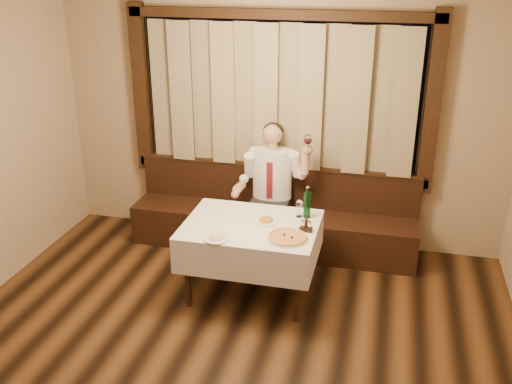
% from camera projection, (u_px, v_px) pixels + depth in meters
% --- Properties ---
extents(room, '(5.01, 6.01, 2.81)m').
position_uv_depth(room, '(228.00, 177.00, 4.46)').
color(room, black).
rests_on(room, ground).
extents(banquette, '(3.20, 0.61, 0.94)m').
position_uv_depth(banquette, '(273.00, 221.00, 6.48)').
color(banquette, black).
rests_on(banquette, ground).
extents(dining_table, '(1.27, 0.97, 0.76)m').
position_uv_depth(dining_table, '(251.00, 234.00, 5.43)').
color(dining_table, black).
rests_on(dining_table, ground).
extents(pizza, '(0.37, 0.37, 0.04)m').
position_uv_depth(pizza, '(287.00, 237.00, 5.09)').
color(pizza, white).
rests_on(pizza, dining_table).
extents(pasta_red, '(0.23, 0.23, 0.08)m').
position_uv_depth(pasta_red, '(266.00, 219.00, 5.42)').
color(pasta_red, white).
rests_on(pasta_red, dining_table).
extents(pasta_cream, '(0.25, 0.25, 0.08)m').
position_uv_depth(pasta_cream, '(217.00, 236.00, 5.09)').
color(pasta_cream, white).
rests_on(pasta_cream, dining_table).
extents(green_bottle, '(0.07, 0.07, 0.32)m').
position_uv_depth(green_bottle, '(307.00, 204.00, 5.47)').
color(green_bottle, '#0E4319').
rests_on(green_bottle, dining_table).
extents(table_wine_glass, '(0.07, 0.07, 0.18)m').
position_uv_depth(table_wine_glass, '(299.00, 204.00, 5.49)').
color(table_wine_glass, white).
rests_on(table_wine_glass, dining_table).
extents(cruet_caddy, '(0.12, 0.07, 0.12)m').
position_uv_depth(cruet_caddy, '(306.00, 227.00, 5.23)').
color(cruet_caddy, black).
rests_on(cruet_caddy, dining_table).
extents(seated_man, '(0.81, 0.61, 1.46)m').
position_uv_depth(seated_man, '(271.00, 180.00, 6.20)').
color(seated_man, black).
rests_on(seated_man, ground).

